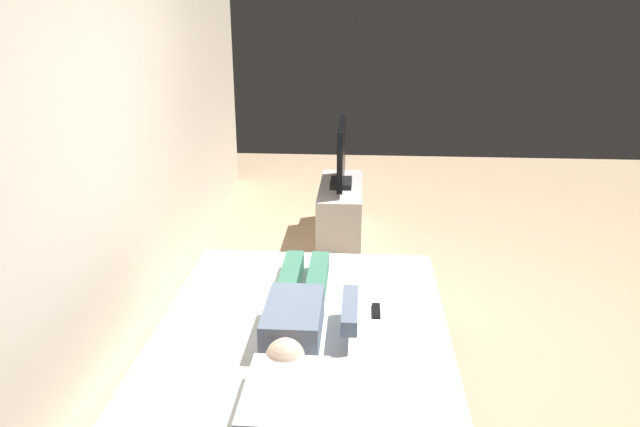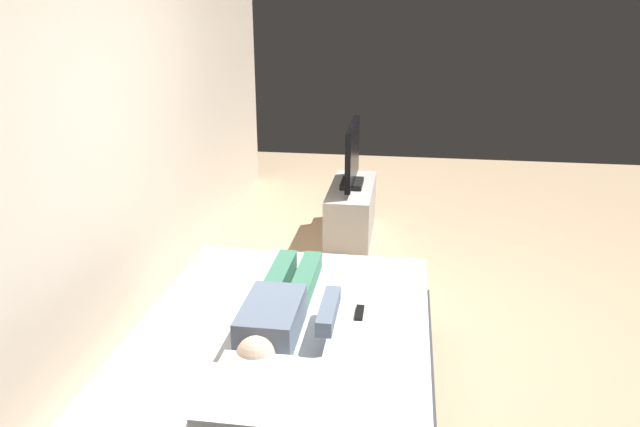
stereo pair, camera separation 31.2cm
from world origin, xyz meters
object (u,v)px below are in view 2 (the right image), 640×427
(remote, at_px, (360,313))
(pillow, at_px, (248,397))
(tv, at_px, (352,156))
(bed, at_px, (284,371))
(tv_stand, at_px, (351,211))
(person, at_px, (280,309))

(remote, bearing_deg, pillow, 156.01)
(tv, bearing_deg, pillow, 178.19)
(bed, relative_size, tv, 2.29)
(bed, relative_size, tv_stand, 1.83)
(bed, distance_m, person, 0.36)
(tv_stand, bearing_deg, tv, -90.00)
(pillow, relative_size, tv_stand, 0.44)
(bed, xyz_separation_m, tv_stand, (2.67, -0.11, -0.01))
(bed, bearing_deg, remote, -65.00)
(tv, bearing_deg, remote, -173.59)
(person, xyz_separation_m, remote, (0.15, -0.40, -0.07))
(tv, bearing_deg, bed, 177.73)
(remote, bearing_deg, tv, 6.41)
(person, relative_size, tv_stand, 1.15)
(bed, height_order, tv, tv)
(tv_stand, distance_m, tv, 0.53)
(person, height_order, tv_stand, person)
(pillow, xyz_separation_m, tv_stand, (3.36, -0.11, -0.35))
(person, relative_size, tv, 1.43)
(bed, bearing_deg, pillow, 180.00)
(person, distance_m, tv_stand, 2.67)
(pillow, xyz_separation_m, person, (0.72, 0.02, 0.02))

